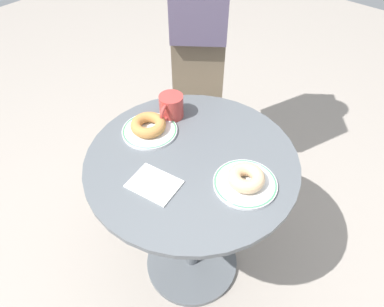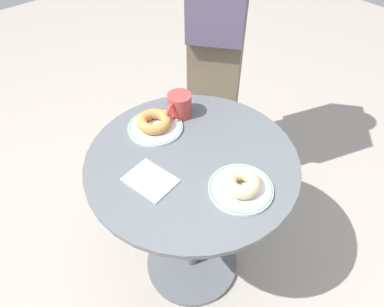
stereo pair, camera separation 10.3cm
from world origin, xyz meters
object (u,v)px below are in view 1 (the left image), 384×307
object	(u,v)px
plate_left	(149,131)
donut_glazed	(246,178)
donut_old_fashioned	(148,125)
paper_napkin	(154,184)
person_figure	(200,39)
cafe_table	(192,204)
coffee_mug	(171,107)
plate_right	(245,183)

from	to	relation	value
plate_left	donut_glazed	xyz separation A→B (m)	(0.40, 0.02, 0.03)
donut_old_fashioned	paper_napkin	world-z (taller)	donut_old_fashioned
paper_napkin	donut_old_fashioned	bearing A→B (deg)	139.97
donut_old_fashioned	person_figure	distance (m)	0.56
cafe_table	donut_glazed	distance (m)	0.35
donut_glazed	coffee_mug	xyz separation A→B (m)	(-0.40, 0.09, 0.01)
cafe_table	person_figure	xyz separation A→B (m)	(-0.40, 0.51, 0.34)
plate_right	person_figure	distance (m)	0.78
plate_right	donut_old_fashioned	world-z (taller)	donut_old_fashioned
donut_old_fashioned	plate_left	bearing A→B (deg)	-1.38
plate_left	paper_napkin	world-z (taller)	plate_left
plate_right	person_figure	bearing A→B (deg)	140.62
donut_old_fashioned	donut_glazed	xyz separation A→B (m)	(0.40, 0.02, 0.00)
plate_right	donut_glazed	bearing A→B (deg)	0.00
donut_old_fashioned	donut_glazed	world-z (taller)	donut_glazed
paper_napkin	person_figure	world-z (taller)	person_figure
plate_left	plate_right	world-z (taller)	same
cafe_table	donut_old_fashioned	bearing A→B (deg)	-179.47
plate_left	paper_napkin	xyz separation A→B (m)	(0.19, -0.16, -0.00)
cafe_table	paper_napkin	distance (m)	0.30
donut_old_fashioned	paper_napkin	size ratio (longest dim) A/B	0.84
plate_left	coffee_mug	distance (m)	0.12
plate_left	donut_glazed	distance (m)	0.40
plate_right	donut_glazed	size ratio (longest dim) A/B	1.72
plate_left	person_figure	xyz separation A→B (m)	(-0.20, 0.52, 0.08)
cafe_table	donut_glazed	world-z (taller)	donut_glazed
paper_napkin	coffee_mug	distance (m)	0.34
coffee_mug	donut_glazed	bearing A→B (deg)	-13.21
plate_left	coffee_mug	world-z (taller)	coffee_mug
cafe_table	plate_right	size ratio (longest dim) A/B	3.62
cafe_table	plate_right	xyz separation A→B (m)	(0.20, 0.02, 0.26)
plate_right	coffee_mug	bearing A→B (deg)	166.79
cafe_table	donut_old_fashioned	world-z (taller)	donut_old_fashioned
donut_old_fashioned	coffee_mug	size ratio (longest dim) A/B	0.99
coffee_mug	person_figure	distance (m)	0.45
plate_left	plate_right	bearing A→B (deg)	3.37
donut_glazed	plate_left	bearing A→B (deg)	-176.63
plate_right	donut_glazed	world-z (taller)	donut_glazed
cafe_table	paper_napkin	xyz separation A→B (m)	(-0.01, -0.16, 0.26)
cafe_table	donut_old_fashioned	size ratio (longest dim) A/B	5.70
donut_old_fashioned	paper_napkin	xyz separation A→B (m)	(0.19, -0.16, -0.03)
plate_left	person_figure	distance (m)	0.56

